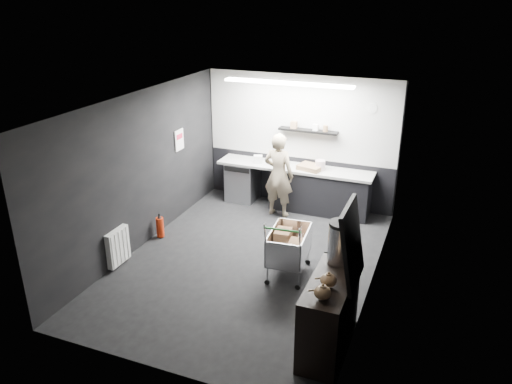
% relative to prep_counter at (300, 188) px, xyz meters
% --- Properties ---
extents(floor, '(5.50, 5.50, 0.00)m').
position_rel_prep_counter_xyz_m(floor, '(-0.14, -2.42, -0.46)').
color(floor, black).
rests_on(floor, ground).
extents(ceiling, '(5.50, 5.50, 0.00)m').
position_rel_prep_counter_xyz_m(ceiling, '(-0.14, -2.42, 2.24)').
color(ceiling, white).
rests_on(ceiling, wall_back).
extents(wall_back, '(5.50, 0.00, 5.50)m').
position_rel_prep_counter_xyz_m(wall_back, '(-0.14, 0.33, 0.89)').
color(wall_back, black).
rests_on(wall_back, floor).
extents(wall_front, '(5.50, 0.00, 5.50)m').
position_rel_prep_counter_xyz_m(wall_front, '(-0.14, -5.17, 0.89)').
color(wall_front, black).
rests_on(wall_front, floor).
extents(wall_left, '(0.00, 5.50, 5.50)m').
position_rel_prep_counter_xyz_m(wall_left, '(-2.14, -2.42, 0.89)').
color(wall_left, black).
rests_on(wall_left, floor).
extents(wall_right, '(0.00, 5.50, 5.50)m').
position_rel_prep_counter_xyz_m(wall_right, '(1.86, -2.42, 0.89)').
color(wall_right, black).
rests_on(wall_right, floor).
extents(kitchen_wall_panel, '(3.95, 0.02, 1.70)m').
position_rel_prep_counter_xyz_m(kitchen_wall_panel, '(-0.14, 0.31, 1.39)').
color(kitchen_wall_panel, beige).
rests_on(kitchen_wall_panel, wall_back).
extents(dado_panel, '(3.95, 0.02, 1.00)m').
position_rel_prep_counter_xyz_m(dado_panel, '(-0.14, 0.31, 0.04)').
color(dado_panel, black).
rests_on(dado_panel, wall_back).
extents(floating_shelf, '(1.20, 0.22, 0.04)m').
position_rel_prep_counter_xyz_m(floating_shelf, '(0.06, 0.20, 1.16)').
color(floating_shelf, black).
rests_on(floating_shelf, wall_back).
extents(wall_clock, '(0.20, 0.03, 0.20)m').
position_rel_prep_counter_xyz_m(wall_clock, '(1.26, 0.30, 1.69)').
color(wall_clock, silver).
rests_on(wall_clock, wall_back).
extents(poster, '(0.02, 0.30, 0.40)m').
position_rel_prep_counter_xyz_m(poster, '(-2.12, -1.12, 1.09)').
color(poster, white).
rests_on(poster, wall_left).
extents(poster_red_band, '(0.02, 0.22, 0.10)m').
position_rel_prep_counter_xyz_m(poster_red_band, '(-2.11, -1.12, 1.16)').
color(poster_red_band, red).
rests_on(poster_red_band, poster).
extents(radiator, '(0.10, 0.50, 0.60)m').
position_rel_prep_counter_xyz_m(radiator, '(-2.08, -3.32, -0.11)').
color(radiator, silver).
rests_on(radiator, wall_left).
extents(ceiling_strip, '(2.40, 0.20, 0.04)m').
position_rel_prep_counter_xyz_m(ceiling_strip, '(-0.14, -0.57, 2.21)').
color(ceiling_strip, white).
rests_on(ceiling_strip, ceiling).
extents(prep_counter, '(3.20, 0.61, 0.90)m').
position_rel_prep_counter_xyz_m(prep_counter, '(0.00, 0.00, 0.00)').
color(prep_counter, black).
rests_on(prep_counter, floor).
extents(person, '(0.66, 0.47, 1.69)m').
position_rel_prep_counter_xyz_m(person, '(-0.32, -0.45, 0.39)').
color(person, beige).
rests_on(person, floor).
extents(shopping_cart, '(0.63, 0.98, 1.04)m').
position_rel_prep_counter_xyz_m(shopping_cart, '(0.59, -2.54, 0.04)').
color(shopping_cart, silver).
rests_on(shopping_cart, floor).
extents(sideboard, '(0.56, 1.31, 1.97)m').
position_rel_prep_counter_xyz_m(sideboard, '(1.61, -3.98, 0.16)').
color(sideboard, black).
rests_on(sideboard, floor).
extents(fire_extinguisher, '(0.14, 0.14, 0.46)m').
position_rel_prep_counter_xyz_m(fire_extinguisher, '(-1.99, -2.20, -0.24)').
color(fire_extinguisher, '#AD250B').
rests_on(fire_extinguisher, floor).
extents(cardboard_box, '(0.54, 0.46, 0.09)m').
position_rel_prep_counter_xyz_m(cardboard_box, '(0.21, -0.05, 0.49)').
color(cardboard_box, olive).
rests_on(cardboard_box, prep_counter).
extents(pink_tub, '(0.20, 0.20, 0.20)m').
position_rel_prep_counter_xyz_m(pink_tub, '(0.40, 0.00, 0.54)').
color(pink_tub, beige).
rests_on(pink_tub, prep_counter).
extents(white_container, '(0.21, 0.19, 0.16)m').
position_rel_prep_counter_xyz_m(white_container, '(-0.91, -0.05, 0.52)').
color(white_container, silver).
rests_on(white_container, prep_counter).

